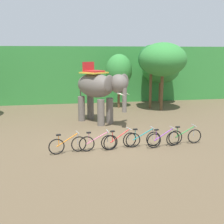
% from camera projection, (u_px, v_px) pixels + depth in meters
% --- Properties ---
extents(ground_plane, '(80.00, 80.00, 0.00)m').
position_uv_depth(ground_plane, '(110.00, 142.00, 14.19)').
color(ground_plane, brown).
extents(foliage_hedge, '(36.00, 6.00, 4.86)m').
position_uv_depth(foliage_hedge, '(85.00, 73.00, 27.31)').
color(foliage_hedge, '#338438').
rests_on(foliage_hedge, ground).
extents(tree_far_left, '(2.07, 2.07, 4.24)m').
position_uv_depth(tree_far_left, '(119.00, 71.00, 22.37)').
color(tree_far_left, brown).
rests_on(tree_far_left, ground).
extents(tree_center_left, '(2.01, 2.01, 4.94)m').
position_uv_depth(tree_center_left, '(151.00, 59.00, 21.83)').
color(tree_center_left, brown).
rests_on(tree_center_left, ground).
extents(tree_left, '(3.54, 3.54, 5.09)m').
position_uv_depth(tree_left, '(163.00, 60.00, 21.17)').
color(tree_left, brown).
rests_on(tree_left, ground).
extents(tree_center, '(3.14, 3.14, 3.89)m').
position_uv_depth(tree_center, '(161.00, 71.00, 24.44)').
color(tree_center, brown).
rests_on(tree_center, ground).
extents(elephant, '(3.39, 3.95, 3.78)m').
position_uv_depth(elephant, '(99.00, 88.00, 17.54)').
color(elephant, '#665E56').
rests_on(elephant, ground).
extents(bike_orange, '(1.69, 0.54, 0.92)m').
position_uv_depth(bike_orange, '(68.00, 145.00, 12.53)').
color(bike_orange, black).
rests_on(bike_orange, ground).
extents(bike_pink, '(1.71, 0.52, 0.92)m').
position_uv_depth(bike_pink, '(98.00, 143.00, 12.83)').
color(bike_pink, black).
rests_on(bike_pink, ground).
extents(bike_red, '(1.66, 0.63, 0.92)m').
position_uv_depth(bike_red, '(120.00, 140.00, 13.13)').
color(bike_red, black).
rests_on(bike_red, ground).
extents(bike_teal, '(1.71, 0.52, 0.92)m').
position_uv_depth(bike_teal, '(143.00, 139.00, 13.37)').
color(bike_teal, black).
rests_on(bike_teal, ground).
extents(bike_purple, '(1.70, 0.52, 0.92)m').
position_uv_depth(bike_purple, '(164.00, 139.00, 13.34)').
color(bike_purple, black).
rests_on(bike_purple, ground).
extents(bike_green, '(1.71, 0.52, 0.92)m').
position_uv_depth(bike_green, '(185.00, 136.00, 13.77)').
color(bike_green, black).
rests_on(bike_green, ground).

